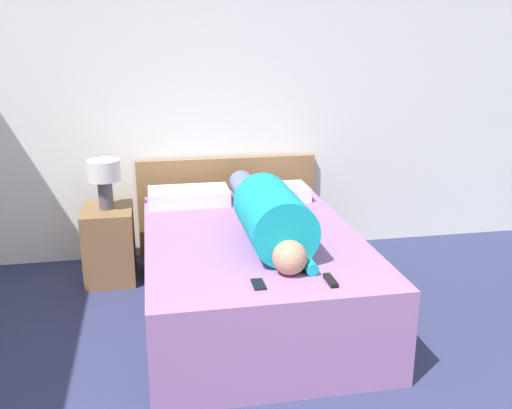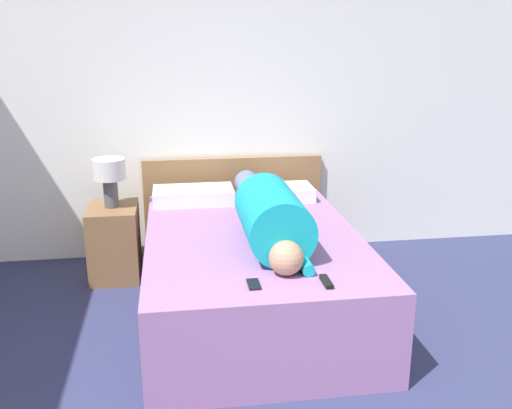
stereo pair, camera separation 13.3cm
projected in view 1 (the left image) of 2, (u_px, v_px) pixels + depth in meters
wall_back at (247, 101)px, 4.74m from camera, size 6.39×0.06×2.60m
bed at (252, 273)px, 3.85m from camera, size 1.40×2.05×0.57m
headboard at (228, 206)px, 4.90m from camera, size 1.52×0.04×0.84m
nightstand at (110, 244)px, 4.40m from camera, size 0.37×0.48×0.57m
table_lamp at (104, 176)px, 4.24m from camera, size 0.24×0.24×0.37m
person_lying at (268, 214)px, 3.65m from camera, size 0.39×1.75×0.39m
pillow_near_headboard at (189, 196)px, 4.43m from camera, size 0.62×0.33×0.12m
pillow_second at (271, 193)px, 4.55m from camera, size 0.59×0.33×0.10m
tv_remote at (331, 280)px, 3.04m from camera, size 0.04×0.15×0.02m
cell_phone at (258, 284)px, 3.00m from camera, size 0.06×0.13×0.01m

